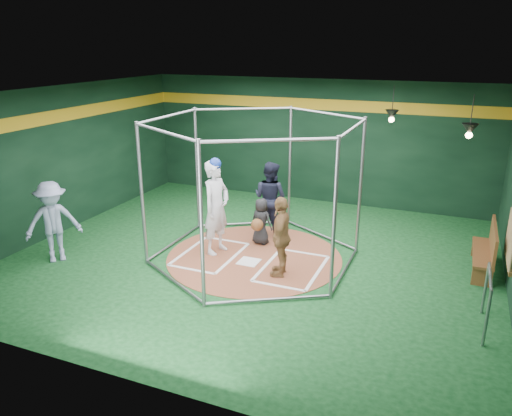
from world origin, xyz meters
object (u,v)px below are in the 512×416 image
at_px(visitor_leopard, 281,236).
at_px(dugout_bench, 488,248).
at_px(umpire, 270,198).
at_px(batter_figure, 216,207).

xyz_separation_m(visitor_leopard, dugout_bench, (3.81, 1.76, -0.33)).
relative_size(visitor_leopard, dugout_bench, 0.98).
bearing_deg(umpire, dugout_bench, -170.63).
distance_m(batter_figure, visitor_leopard, 1.79).
xyz_separation_m(batter_figure, umpire, (0.67, 1.52, -0.16)).
height_order(visitor_leopard, umpire, umpire).
bearing_deg(visitor_leopard, dugout_bench, 104.43).
relative_size(batter_figure, dugout_bench, 1.28).
bearing_deg(dugout_bench, umpire, 176.49).
bearing_deg(batter_figure, visitor_leopard, -17.38).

